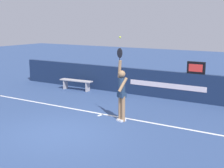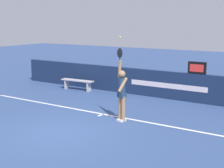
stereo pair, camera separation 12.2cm
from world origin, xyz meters
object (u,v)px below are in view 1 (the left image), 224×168
(courtside_bench_near, at_px, (76,82))
(speed_display, at_px, (196,68))
(tennis_player, at_px, (122,91))
(tennis_ball, at_px, (120,37))

(courtside_bench_near, bearing_deg, speed_display, 7.38)
(tennis_player, relative_size, tennis_ball, 38.49)
(tennis_player, relative_size, courtside_bench_near, 1.41)
(speed_display, xyz_separation_m, courtside_bench_near, (-5.79, -0.75, -1.08))
(speed_display, bearing_deg, courtside_bench_near, -172.62)
(speed_display, xyz_separation_m, tennis_player, (-1.29, -3.95, -0.43))
(speed_display, relative_size, courtside_bench_near, 0.42)
(speed_display, height_order, courtside_bench_near, speed_display)
(tennis_player, xyz_separation_m, courtside_bench_near, (-4.50, 3.20, -0.65))
(tennis_player, distance_m, courtside_bench_near, 5.56)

